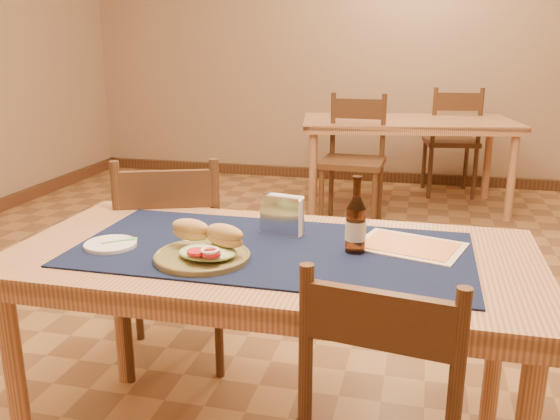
% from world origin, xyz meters
% --- Properties ---
extents(room, '(6.04, 7.04, 2.84)m').
position_xyz_m(room, '(0.00, 0.00, 1.40)').
color(room, '#976C42').
rests_on(room, ground).
extents(main_table, '(1.60, 0.80, 0.75)m').
position_xyz_m(main_table, '(0.00, -0.80, 0.67)').
color(main_table, tan).
rests_on(main_table, ground).
extents(placemat, '(1.20, 0.60, 0.01)m').
position_xyz_m(placemat, '(0.00, -0.80, 0.75)').
color(placemat, '#0F1839').
rests_on(placemat, main_table).
extents(baseboard, '(6.00, 7.00, 0.10)m').
position_xyz_m(baseboard, '(0.00, 0.00, 0.05)').
color(baseboard, '#4D2C1B').
rests_on(baseboard, ground).
extents(back_table, '(1.82, 1.13, 0.75)m').
position_xyz_m(back_table, '(0.29, 2.53, 0.67)').
color(back_table, tan).
rests_on(back_table, ground).
extents(chair_main_far, '(0.56, 0.56, 0.94)m').
position_xyz_m(chair_main_far, '(-0.57, -0.29, 0.49)').
color(chair_main_far, '#4D2C1B').
rests_on(chair_main_far, ground).
extents(chair_back_near, '(0.47, 0.47, 0.99)m').
position_xyz_m(chair_back_near, '(-0.08, 1.97, 0.51)').
color(chair_back_near, '#4D2C1B').
rests_on(chair_back_near, ground).
extents(chair_back_far, '(0.52, 0.52, 0.99)m').
position_xyz_m(chair_back_far, '(0.67, 3.07, 0.51)').
color(chair_back_far, '#4D2C1B').
rests_on(chair_back_far, ground).
extents(sandwich_plate, '(0.28, 0.28, 0.11)m').
position_xyz_m(sandwich_plate, '(-0.17, -0.94, 0.78)').
color(sandwich_plate, olive).
rests_on(sandwich_plate, placemat).
extents(side_plate, '(0.16, 0.16, 0.01)m').
position_xyz_m(side_plate, '(-0.49, -0.90, 0.76)').
color(side_plate, white).
rests_on(side_plate, placemat).
extents(fork, '(0.09, 0.08, 0.00)m').
position_xyz_m(fork, '(-0.46, -0.88, 0.77)').
color(fork, '#6FBA66').
rests_on(fork, side_plate).
extents(beer_bottle, '(0.06, 0.06, 0.23)m').
position_xyz_m(beer_bottle, '(0.25, -0.77, 0.84)').
color(beer_bottle, '#401F0B').
rests_on(beer_bottle, placemat).
extents(napkin_holder, '(0.16, 0.08, 0.13)m').
position_xyz_m(napkin_holder, '(-0.00, -0.66, 0.82)').
color(napkin_holder, silver).
rests_on(napkin_holder, placemat).
extents(menu_card, '(0.37, 0.31, 0.01)m').
position_xyz_m(menu_card, '(0.41, -0.69, 0.76)').
color(menu_card, beige).
rests_on(menu_card, placemat).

